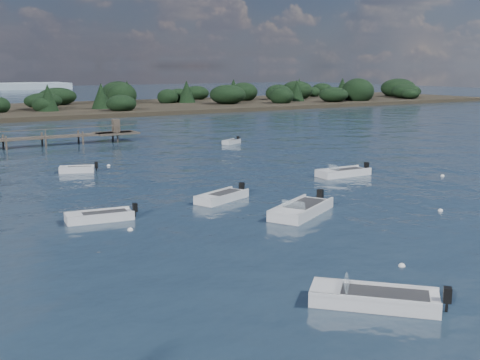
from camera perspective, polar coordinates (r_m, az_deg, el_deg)
ground at (r=85.12m, az=-17.00°, el=4.20°), size 400.00×400.00×0.00m
dinghy_mid_white_b at (r=50.93m, az=9.74°, el=0.59°), size 5.04×1.91×1.25m
dinghy_extra_a at (r=40.97m, az=-1.74°, el=-1.74°), size 4.56×3.01×1.13m
dinghy_near_olive at (r=24.03m, az=12.55°, el=-11.11°), size 4.62×4.72×1.27m
dinghy_mid_grey at (r=36.68m, az=-13.19°, el=-3.53°), size 4.32×2.02×1.07m
dinghy_mid_white_a at (r=37.37m, az=5.83°, el=-2.98°), size 5.78×4.39×1.38m
tender_far_grey_b at (r=71.01m, az=-0.82°, el=3.57°), size 2.87×2.02×0.99m
tender_far_white at (r=53.65m, az=-15.20°, el=0.87°), size 3.28×2.14×1.11m
buoy_a at (r=28.73m, az=15.09°, el=-7.91°), size 0.32×0.32×0.32m
buoy_b at (r=40.05m, az=18.47°, el=-2.82°), size 0.32×0.32×0.32m
buoy_c at (r=34.17m, az=-10.36°, el=-4.72°), size 0.32×0.32×0.32m
buoy_d at (r=52.77m, az=18.65°, el=0.35°), size 0.32×0.32×0.32m
buoy_e at (r=56.45m, az=-12.35°, el=1.31°), size 0.32×0.32×0.32m
far_headland at (r=130.66m, az=-11.03°, el=7.46°), size 190.00×40.00×5.80m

